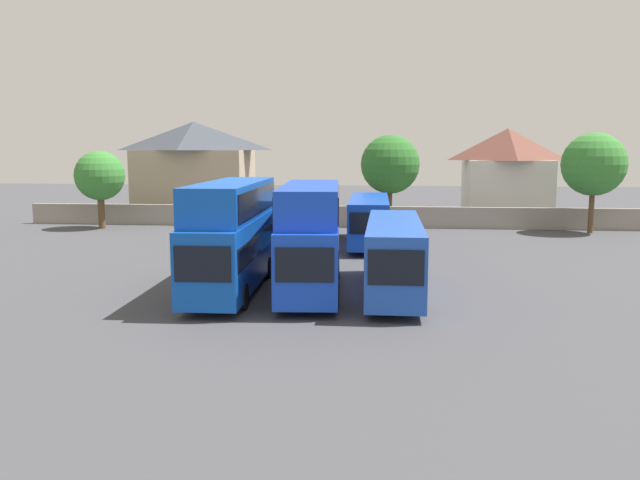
{
  "coord_description": "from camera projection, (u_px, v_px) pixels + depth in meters",
  "views": [
    {
      "loc": [
        3.2,
        -29.27,
        6.68
      ],
      "look_at": [
        0.0,
        3.0,
        2.06
      ],
      "focal_mm": 36.24,
      "sensor_mm": 36.0,
      "label": 1
    }
  ],
  "objects": [
    {
      "name": "depot_boundary_wall",
      "position": [
        346.0,
        217.0,
        55.07
      ],
      "size": [
        56.0,
        0.5,
        1.8
      ],
      "primitive_type": "cube",
      "color": "gray",
      "rests_on": "ground"
    },
    {
      "name": "bus_2",
      "position": [
        311.0,
        232.0,
        29.92
      ],
      "size": [
        3.28,
        10.5,
        5.01
      ],
      "rotation": [
        0.0,
        0.0,
        -1.5
      ],
      "color": "blue",
      "rests_on": "ground"
    },
    {
      "name": "bus_1",
      "position": [
        232.0,
        230.0,
        30.06
      ],
      "size": [
        2.84,
        10.95,
        5.13
      ],
      "rotation": [
        0.0,
        0.0,
        -1.54
      ],
      "color": "blue",
      "rests_on": "ground"
    },
    {
      "name": "tree_left_of_lot",
      "position": [
        100.0,
        176.0,
        53.61
      ],
      "size": [
        4.11,
        4.11,
        6.48
      ],
      "color": "brown",
      "rests_on": "ground"
    },
    {
      "name": "tree_right_of_lot",
      "position": [
        594.0,
        164.0,
        50.55
      ],
      "size": [
        4.96,
        4.96,
        7.92
      ],
      "color": "brown",
      "rests_on": "ground"
    },
    {
      "name": "bus_3",
      "position": [
        394.0,
        252.0,
        29.71
      ],
      "size": [
        2.53,
        10.99,
        3.37
      ],
      "rotation": [
        0.0,
        0.0,
        -1.57
      ],
      "color": "blue",
      "rests_on": "ground"
    },
    {
      "name": "bus_5",
      "position": [
        369.0,
        218.0,
        44.71
      ],
      "size": [
        2.76,
        11.35,
        3.28
      ],
      "rotation": [
        0.0,
        0.0,
        -1.56
      ],
      "color": "blue",
      "rests_on": "ground"
    },
    {
      "name": "house_terrace_left",
      "position": [
        195.0,
        169.0,
        62.91
      ],
      "size": [
        11.04,
        7.75,
        9.23
      ],
      "color": "tan",
      "rests_on": "ground"
    },
    {
      "name": "tree_behind_wall",
      "position": [
        390.0,
        165.0,
        56.56
      ],
      "size": [
        5.16,
        5.16,
        7.86
      ],
      "color": "brown",
      "rests_on": "ground"
    },
    {
      "name": "house_terrace_centre",
      "position": [
        507.0,
        173.0,
        60.24
      ],
      "size": [
        7.84,
        7.22,
        8.52
      ],
      "color": "silver",
      "rests_on": "ground"
    },
    {
      "name": "ground",
      "position": [
        340.0,
        239.0,
        47.83
      ],
      "size": [
        140.0,
        140.0,
        0.0
      ],
      "primitive_type": "plane",
      "color": "#424247"
    },
    {
      "name": "bus_4",
      "position": [
        312.0,
        217.0,
        45.03
      ],
      "size": [
        2.94,
        10.34,
        3.43
      ],
      "rotation": [
        0.0,
        0.0,
        -1.62
      ],
      "color": "#0F47BC",
      "rests_on": "ground"
    }
  ]
}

